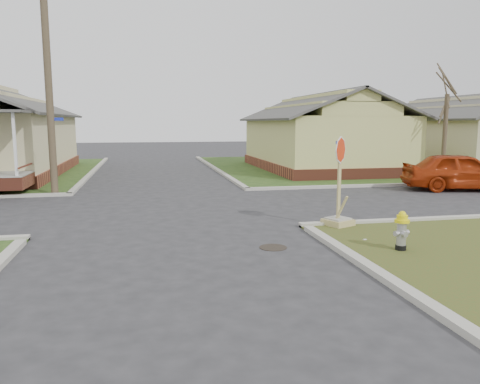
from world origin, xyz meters
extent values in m
plane|color=#2A292C|center=(0.00, 0.00, 0.00)|extent=(120.00, 120.00, 0.00)
cube|color=#243F16|center=(22.00, 18.00, 0.03)|extent=(37.00, 19.00, 0.05)
cylinder|color=black|center=(2.20, -0.50, 0.01)|extent=(0.64, 0.64, 0.01)
cube|color=brown|center=(10.00, 16.50, 0.30)|extent=(7.20, 11.20, 0.60)
cube|color=#C1C072|center=(10.00, 16.50, 1.90)|extent=(7.00, 11.00, 2.60)
cube|color=brown|center=(20.00, 16.50, 0.30)|extent=(7.20, 11.20, 0.60)
cube|color=beige|center=(20.00, 16.50, 1.90)|extent=(7.00, 11.00, 2.60)
cylinder|color=#3F3324|center=(-4.20, 8.90, 4.50)|extent=(0.28, 0.28, 9.00)
cylinder|color=#3F3324|center=(14.00, 10.20, 2.15)|extent=(0.22, 0.22, 4.20)
cylinder|color=black|center=(4.90, -1.42, 0.10)|extent=(0.24, 0.24, 0.11)
cylinder|color=#A6A5AA|center=(4.90, -1.42, 0.41)|extent=(0.21, 0.21, 0.50)
sphere|color=#A6A5AA|center=(4.90, -1.42, 0.66)|extent=(0.21, 0.21, 0.21)
cylinder|color=yellow|center=(4.90, -1.42, 0.71)|extent=(0.33, 0.33, 0.07)
cylinder|color=yellow|center=(4.90, -1.42, 0.78)|extent=(0.24, 0.24, 0.11)
sphere|color=yellow|center=(4.90, -1.42, 0.85)|extent=(0.16, 0.16, 0.16)
cube|color=#9D9055|center=(4.55, 1.25, 0.13)|extent=(0.68, 0.68, 0.16)
cube|color=#9E9B91|center=(4.55, 1.25, 0.24)|extent=(0.55, 0.55, 0.04)
cube|color=#9D9055|center=(4.55, 1.25, 1.31)|extent=(0.10, 0.05, 2.30)
cylinder|color=red|center=(4.55, 1.21, 2.13)|extent=(0.62, 0.27, 0.66)
cylinder|color=white|center=(4.55, 1.22, 2.13)|extent=(0.70, 0.30, 0.75)
imported|color=#9E2B0B|center=(12.56, 6.91, 0.80)|extent=(5.05, 3.01, 1.61)
camera|label=1|loc=(-0.66, -10.64, 2.87)|focal=35.00mm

